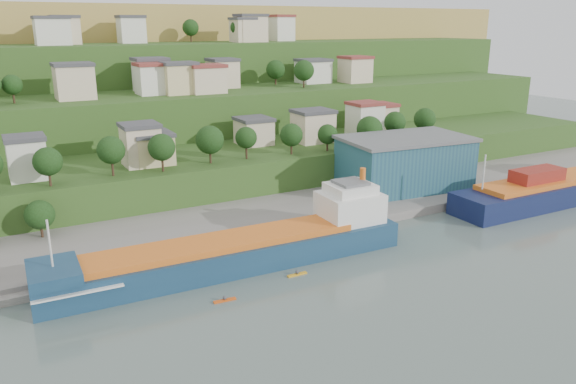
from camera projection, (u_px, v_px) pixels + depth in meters
ground at (302, 279)px, 94.49m from camera, size 500.00×500.00×0.00m
quay at (316, 213)px, 127.21m from camera, size 220.00×26.00×4.00m
hillside at (102, 126)px, 236.30m from camera, size 360.00×210.32×96.00m
cargo_ship_near at (242, 252)px, 98.97m from camera, size 65.00×11.91×16.65m
cargo_ship_far at (572, 187)px, 137.78m from camera, size 66.28×11.59×17.98m
warehouse at (404, 162)px, 138.70m from camera, size 32.65×21.83×12.80m
dinghy at (19, 279)px, 90.88m from camera, size 3.83×2.43×0.72m
kayak_orange at (225, 300)px, 86.88m from camera, size 3.61×0.88×0.89m
kayak_yellow at (297, 274)px, 95.86m from camera, size 3.64×0.65×0.91m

